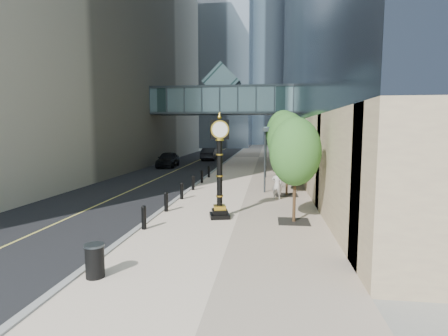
{
  "coord_description": "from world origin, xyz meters",
  "views": [
    {
      "loc": [
        2.42,
        -12.69,
        4.22
      ],
      "look_at": [
        -0.04,
        6.55,
        2.06
      ],
      "focal_mm": 28.0,
      "sensor_mm": 36.0,
      "label": 1
    }
  ],
  "objects_px": {
    "pedestrian": "(277,185)",
    "car_near": "(168,159)",
    "trash_bin": "(95,262)",
    "street_clock": "(220,174)",
    "car_far": "(210,154)"
  },
  "relations": [
    {
      "from": "car_far",
      "to": "trash_bin",
      "type": "bearing_deg",
      "value": 95.63
    },
    {
      "from": "trash_bin",
      "to": "pedestrian",
      "type": "distance_m",
      "value": 13.01
    },
    {
      "from": "pedestrian",
      "to": "car_near",
      "type": "xyz_separation_m",
      "value": [
        -11.73,
        17.15,
        -0.08
      ]
    },
    {
      "from": "street_clock",
      "to": "trash_bin",
      "type": "bearing_deg",
      "value": -124.14
    },
    {
      "from": "trash_bin",
      "to": "car_far",
      "type": "height_order",
      "value": "car_far"
    },
    {
      "from": "car_near",
      "to": "trash_bin",
      "type": "bearing_deg",
      "value": -81.49
    },
    {
      "from": "trash_bin",
      "to": "pedestrian",
      "type": "xyz_separation_m",
      "value": [
        5.34,
        11.85,
        0.44
      ]
    },
    {
      "from": "street_clock",
      "to": "car_near",
      "type": "bearing_deg",
      "value": 97.96
    },
    {
      "from": "street_clock",
      "to": "car_near",
      "type": "distance_m",
      "value": 23.74
    },
    {
      "from": "street_clock",
      "to": "pedestrian",
      "type": "distance_m",
      "value": 5.67
    },
    {
      "from": "trash_bin",
      "to": "pedestrian",
      "type": "height_order",
      "value": "pedestrian"
    },
    {
      "from": "trash_bin",
      "to": "car_near",
      "type": "height_order",
      "value": "car_near"
    },
    {
      "from": "trash_bin",
      "to": "pedestrian",
      "type": "bearing_deg",
      "value": 65.76
    },
    {
      "from": "trash_bin",
      "to": "car_near",
      "type": "relative_size",
      "value": 0.18
    },
    {
      "from": "street_clock",
      "to": "car_near",
      "type": "relative_size",
      "value": 0.96
    }
  ]
}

